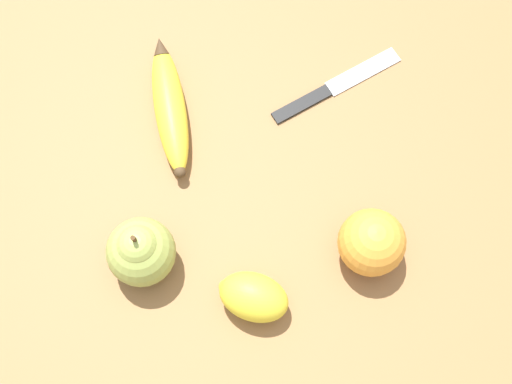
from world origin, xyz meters
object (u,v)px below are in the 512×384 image
Objects in this scene: pear at (141,251)px; paring_knife at (332,88)px; banana at (170,107)px; orange at (372,242)px; lemon at (257,297)px.

pear is 0.58× the size of paring_knife.
banana is at bearing 84.57° from pear.
paring_knife is at bearing 99.72° from orange.
banana is at bearing 143.62° from orange.
pear is (-0.26, -0.02, 0.00)m from orange.
banana is 2.48× the size of orange.
orange is at bearing 3.48° from pear.
lemon is (-0.13, -0.06, -0.01)m from orange.
banana is 0.20m from paring_knife.
pear is at bearing 160.61° from lemon.
orange is at bearing -137.68° from banana.
orange reaches higher than banana.
pear is at bearing 163.27° from banana.
pear is at bearing -75.39° from paring_knife.
orange is at bearing 25.79° from lemon.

